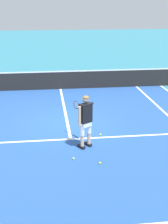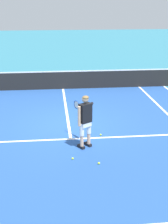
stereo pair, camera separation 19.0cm
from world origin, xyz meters
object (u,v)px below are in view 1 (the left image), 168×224
tennis_ball_near_feet (100,135)px  tennis_ball_mid_court (73,159)px  tennis_player (85,118)px  tennis_ball_by_baseline (100,163)px

tennis_ball_near_feet → tennis_ball_mid_court: (-1.09, -1.63, 0.00)m
tennis_player → tennis_ball_mid_court: (-0.45, -0.80, -0.96)m
tennis_ball_mid_court → tennis_player: bearing=60.8°
tennis_ball_near_feet → tennis_ball_by_baseline: size_ratio=1.00×
tennis_player → tennis_ball_near_feet: tennis_player is taller
tennis_ball_mid_court → tennis_ball_near_feet: bearing=56.4°
tennis_ball_near_feet → tennis_ball_by_baseline: 2.03m
tennis_player → tennis_ball_by_baseline: tennis_player is taller
tennis_ball_near_feet → tennis_ball_mid_court: 1.96m
tennis_player → tennis_ball_mid_court: 1.33m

